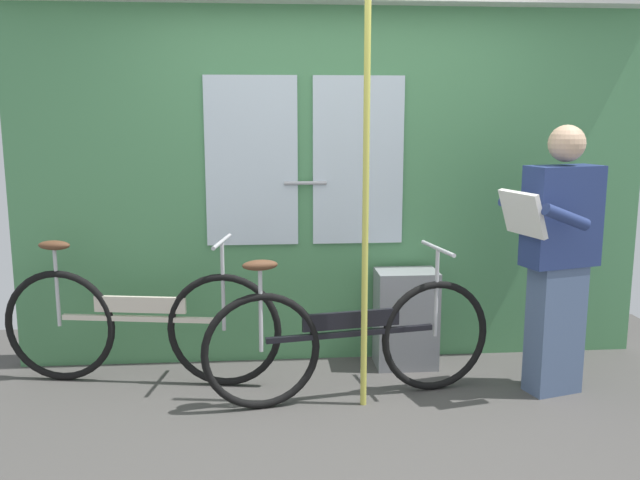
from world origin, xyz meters
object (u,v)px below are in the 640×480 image
bicycle_near_door (140,324)px  handrail_pole (366,205)px  bicycle_leaning_behind (350,339)px  trash_bin_by_wall (406,318)px  passenger_reading_newspaper (558,255)px

bicycle_near_door → handrail_pole: (1.34, -0.45, 0.79)m
bicycle_near_door → bicycle_leaning_behind: (1.27, -0.36, -0.01)m
trash_bin_by_wall → bicycle_near_door: bearing=-174.6°
bicycle_near_door → handrail_pole: size_ratio=0.74×
bicycle_leaning_behind → passenger_reading_newspaper: 1.33m
handrail_pole → trash_bin_by_wall: bearing=58.6°
passenger_reading_newspaper → handrail_pole: bearing=-10.9°
passenger_reading_newspaper → handrail_pole: 1.21m
handrail_pole → bicycle_leaning_behind: bearing=129.2°
passenger_reading_newspaper → bicycle_leaning_behind: bearing=-15.3°
passenger_reading_newspaper → handrail_pole: handrail_pole is taller
handrail_pole → passenger_reading_newspaper: bearing=4.8°
bicycle_leaning_behind → handrail_pole: bearing=-60.9°
bicycle_near_door → bicycle_leaning_behind: size_ratio=1.01×
bicycle_near_door → trash_bin_by_wall: bicycle_near_door is taller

